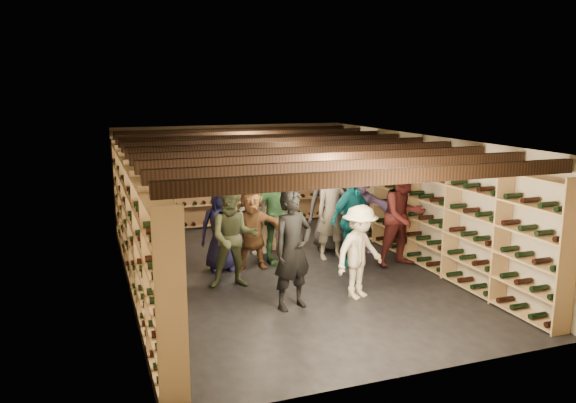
# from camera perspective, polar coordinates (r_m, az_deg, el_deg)

# --- Properties ---
(ground) EXTENTS (8.00, 8.00, 0.00)m
(ground) POSITION_cam_1_polar(r_m,az_deg,el_deg) (10.23, -0.16, -7.15)
(ground) COLOR black
(ground) RESTS_ON ground
(walls) EXTENTS (5.52, 8.02, 2.40)m
(walls) POSITION_cam_1_polar(r_m,az_deg,el_deg) (9.91, -0.17, -0.56)
(walls) COLOR #B2A58B
(walls) RESTS_ON ground
(ceiling) EXTENTS (5.50, 8.00, 0.01)m
(ceiling) POSITION_cam_1_polar(r_m,az_deg,el_deg) (9.73, -0.17, 6.37)
(ceiling) COLOR beige
(ceiling) RESTS_ON walls
(ceiling_joists) EXTENTS (5.40, 7.12, 0.18)m
(ceiling_joists) POSITION_cam_1_polar(r_m,az_deg,el_deg) (9.74, -0.17, 5.55)
(ceiling_joists) COLOR black
(ceiling_joists) RESTS_ON ground
(wine_rack_left) EXTENTS (0.32, 7.50, 2.15)m
(wine_rack_left) POSITION_cam_1_polar(r_m,az_deg,el_deg) (9.41, -15.08, -2.39)
(wine_rack_left) COLOR #A88B52
(wine_rack_left) RESTS_ON ground
(wine_rack_right) EXTENTS (0.32, 7.50, 2.15)m
(wine_rack_right) POSITION_cam_1_polar(r_m,az_deg,el_deg) (11.05, 12.48, -0.24)
(wine_rack_right) COLOR #A88B52
(wine_rack_right) RESTS_ON ground
(wine_rack_back) EXTENTS (4.70, 0.30, 2.15)m
(wine_rack_back) POSITION_cam_1_polar(r_m,az_deg,el_deg) (13.54, -5.65, 2.09)
(wine_rack_back) COLOR #A88B52
(wine_rack_back) RESTS_ON ground
(crate_stack_left) EXTENTS (0.58, 0.48, 0.68)m
(crate_stack_left) POSITION_cam_1_polar(r_m,az_deg,el_deg) (11.63, -2.60, -3.11)
(crate_stack_left) COLOR tan
(crate_stack_left) RESTS_ON ground
(crate_stack_right) EXTENTS (0.53, 0.38, 0.51)m
(crate_stack_right) POSITION_cam_1_polar(r_m,az_deg,el_deg) (12.53, -5.28, -2.49)
(crate_stack_right) COLOR tan
(crate_stack_right) RESTS_ON ground
(crate_loose) EXTENTS (0.58, 0.47, 0.17)m
(crate_loose) POSITION_cam_1_polar(r_m,az_deg,el_deg) (12.14, -3.27, -3.74)
(crate_loose) COLOR tan
(crate_loose) RESTS_ON ground
(person_1) EXTENTS (0.76, 0.61, 1.81)m
(person_1) POSITION_cam_1_polar(r_m,az_deg,el_deg) (8.35, 0.46, -4.93)
(person_1) COLOR black
(person_1) RESTS_ON ground
(person_2) EXTENTS (0.93, 0.78, 1.69)m
(person_2) POSITION_cam_1_polar(r_m,az_deg,el_deg) (9.29, -5.55, -3.68)
(person_2) COLOR #485134
(person_2) RESTS_ON ground
(person_3) EXTENTS (1.10, 0.87, 1.49)m
(person_3) POSITION_cam_1_polar(r_m,az_deg,el_deg) (8.87, 7.28, -5.11)
(person_3) COLOR beige
(person_3) RESTS_ON ground
(person_4) EXTENTS (1.11, 0.77, 1.75)m
(person_4) POSITION_cam_1_polar(r_m,az_deg,el_deg) (10.43, 6.45, -1.86)
(person_4) COLOR #0F6777
(person_4) RESTS_ON ground
(person_5) EXTENTS (1.47, 0.73, 1.51)m
(person_5) POSITION_cam_1_polar(r_m,az_deg,el_deg) (10.25, -3.71, -2.72)
(person_5) COLOR brown
(person_5) RESTS_ON ground
(person_6) EXTENTS (0.79, 0.53, 1.58)m
(person_6) POSITION_cam_1_polar(r_m,az_deg,el_deg) (10.18, -6.78, -2.67)
(person_6) COLOR #1B1B46
(person_6) RESTS_ON ground
(person_7) EXTENTS (0.68, 0.47, 1.80)m
(person_7) POSITION_cam_1_polar(r_m,az_deg,el_deg) (10.83, 4.50, -1.19)
(person_7) COLOR gray
(person_7) RESTS_ON ground
(person_8) EXTENTS (0.99, 0.81, 1.90)m
(person_8) POSITION_cam_1_polar(r_m,az_deg,el_deg) (10.54, 11.64, -1.45)
(person_8) COLOR #411514
(person_8) RESTS_ON ground
(person_9) EXTENTS (1.17, 0.80, 1.66)m
(person_9) POSITION_cam_1_polar(r_m,az_deg,el_deg) (11.15, -3.06, -1.16)
(person_9) COLOR #B1AEA2
(person_9) RESTS_ON ground
(person_10) EXTENTS (1.12, 0.55, 1.84)m
(person_10) POSITION_cam_1_polar(r_m,az_deg,el_deg) (10.53, -1.27, -1.41)
(person_10) COLOR #244928
(person_10) RESTS_ON ground
(person_11) EXTENTS (1.67, 1.13, 1.73)m
(person_11) POSITION_cam_1_polar(r_m,az_deg,el_deg) (11.32, 7.18, -0.87)
(person_11) COLOR slate
(person_11) RESTS_ON ground
(person_12) EXTENTS (1.07, 0.87, 1.90)m
(person_12) POSITION_cam_1_polar(r_m,az_deg,el_deg) (11.35, 4.40, -0.34)
(person_12) COLOR #2F2F34
(person_12) RESTS_ON ground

